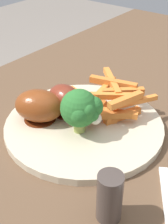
# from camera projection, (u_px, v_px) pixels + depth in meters

# --- Properties ---
(dining_table) EXTENTS (1.21, 0.68, 0.73)m
(dining_table) POSITION_uv_depth(u_px,v_px,m) (125.00, 164.00, 0.60)
(dining_table) COLOR brown
(dining_table) RESTS_ON ground_plane
(dinner_plate) EXTENTS (0.26, 0.26, 0.01)m
(dinner_plate) POSITION_uv_depth(u_px,v_px,m) (84.00, 125.00, 0.51)
(dinner_plate) COLOR beige
(dinner_plate) RESTS_ON dining_table
(broccoli_floret_front) EXTENTS (0.06, 0.06, 0.07)m
(broccoli_floret_front) POSITION_uv_depth(u_px,v_px,m) (82.00, 109.00, 0.46)
(broccoli_floret_front) COLOR #939F4A
(broccoli_floret_front) RESTS_ON dinner_plate
(carrot_fries_pile) EXTENTS (0.13, 0.15, 0.04)m
(carrot_fries_pile) POSITION_uv_depth(u_px,v_px,m) (114.00, 98.00, 0.52)
(carrot_fries_pile) COLOR orange
(carrot_fries_pile) RESTS_ON dinner_plate
(chicken_drumstick_near) EXTENTS (0.09, 0.14, 0.05)m
(chicken_drumstick_near) POSITION_uv_depth(u_px,v_px,m) (41.00, 106.00, 0.50)
(chicken_drumstick_near) COLOR #56210C
(chicken_drumstick_near) RESTS_ON dinner_plate
(chicken_drumstick_far) EXTENTS (0.06, 0.12, 0.05)m
(chicken_drumstick_far) POSITION_uv_depth(u_px,v_px,m) (67.00, 101.00, 0.51)
(chicken_drumstick_far) COLOR #50190F
(chicken_drumstick_far) RESTS_ON dinner_plate
(pepper_shaker) EXTENTS (0.03, 0.03, 0.06)m
(pepper_shaker) POSITION_uv_depth(u_px,v_px,m) (110.00, 197.00, 0.35)
(pepper_shaker) COLOR #423833
(pepper_shaker) RESTS_ON dining_table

